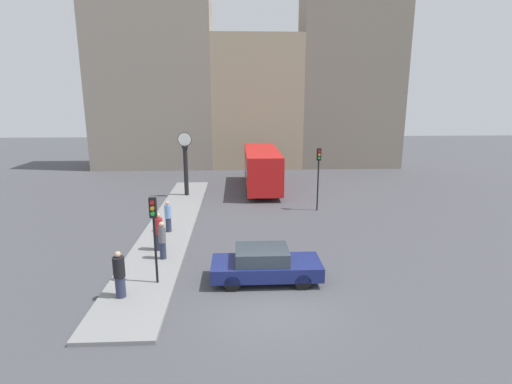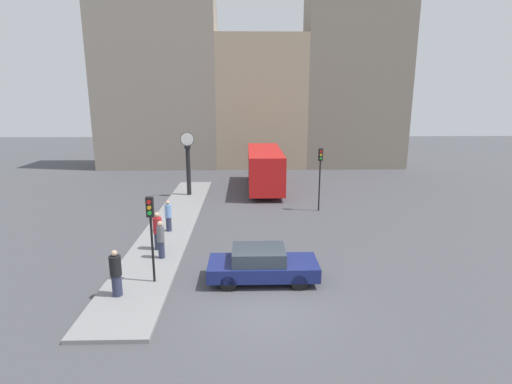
% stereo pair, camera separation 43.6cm
% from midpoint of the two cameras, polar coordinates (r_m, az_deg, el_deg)
% --- Properties ---
extents(ground_plane, '(120.00, 120.00, 0.00)m').
position_cam_midpoint_polar(ground_plane, '(14.35, 2.31, -16.12)').
color(ground_plane, '#47474C').
extents(sidewalk_corner, '(2.56, 22.13, 0.14)m').
position_cam_midpoint_polar(sidewalk_corner, '(22.97, -11.33, -4.56)').
color(sidewalk_corner, gray).
rests_on(sidewalk_corner, ground_plane).
extents(building_row, '(30.75, 5.00, 19.35)m').
position_cam_midpoint_polar(building_row, '(41.36, 0.61, 15.21)').
color(building_row, gray).
rests_on(building_row, ground_plane).
extents(sedan_car, '(4.27, 1.81, 1.36)m').
position_cam_midpoint_polar(sedan_car, '(15.87, 1.63, -10.31)').
color(sedan_car, navy).
rests_on(sedan_car, ground_plane).
extents(bus_distant, '(2.52, 8.92, 3.09)m').
position_cam_midpoint_polar(bus_distant, '(31.07, 1.64, 3.61)').
color(bus_distant, red).
rests_on(bus_distant, ground_plane).
extents(traffic_light_near, '(0.26, 0.24, 3.36)m').
position_cam_midpoint_polar(traffic_light_near, '(15.32, -14.02, -4.10)').
color(traffic_light_near, black).
rests_on(traffic_light_near, sidewalk_corner).
extents(traffic_light_far, '(0.26, 0.24, 3.97)m').
position_cam_midpoint_polar(traffic_light_far, '(25.16, 9.64, 3.58)').
color(traffic_light_far, black).
rests_on(traffic_light_far, ground_plane).
extents(street_clock, '(0.97, 0.40, 4.50)m').
position_cam_midpoint_polar(street_clock, '(28.90, -9.24, 3.99)').
color(street_clock, black).
rests_on(street_clock, sidewalk_corner).
extents(pedestrian_red_top, '(0.40, 0.40, 1.78)m').
position_cam_midpoint_polar(pedestrian_red_top, '(19.03, -13.24, -5.45)').
color(pedestrian_red_top, '#2D334C').
rests_on(pedestrian_red_top, sidewalk_corner).
extents(pedestrian_black_jacket, '(0.41, 0.41, 1.72)m').
position_cam_midpoint_polar(pedestrian_black_jacket, '(15.17, -18.59, -10.96)').
color(pedestrian_black_jacket, '#2D334C').
rests_on(pedestrian_black_jacket, sidewalk_corner).
extents(pedestrian_grey_jacket, '(0.32, 0.32, 1.69)m').
position_cam_midpoint_polar(pedestrian_grey_jacket, '(18.00, -12.76, -6.62)').
color(pedestrian_grey_jacket, '#2D334C').
rests_on(pedestrian_grey_jacket, sidewalk_corner).
extents(pedestrian_blue_stripe, '(0.34, 0.34, 1.65)m').
position_cam_midpoint_polar(pedestrian_blue_stripe, '(21.47, -11.84, -3.37)').
color(pedestrian_blue_stripe, '#2D334C').
rests_on(pedestrian_blue_stripe, sidewalk_corner).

